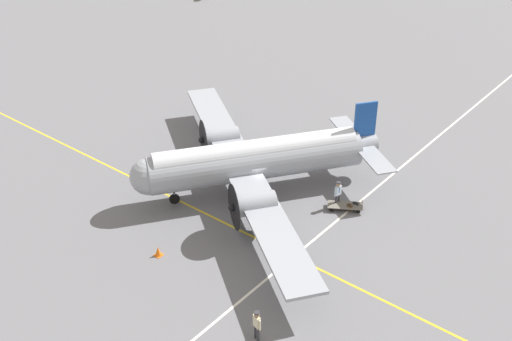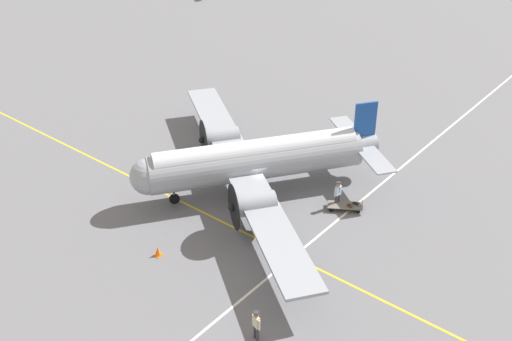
{
  "view_description": "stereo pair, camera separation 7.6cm",
  "coord_description": "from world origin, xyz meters",
  "px_view_note": "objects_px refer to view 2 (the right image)",
  "views": [
    {
      "loc": [
        23.27,
        -28.79,
        23.83
      ],
      "look_at": [
        0.0,
        0.0,
        1.63
      ],
      "focal_mm": 45.0,
      "sensor_mm": 36.0,
      "label": 1
    },
    {
      "loc": [
        23.33,
        -28.74,
        23.83
      ],
      "look_at": [
        0.0,
        0.0,
        1.63
      ],
      "focal_mm": 45.0,
      "sensor_mm": 36.0,
      "label": 2
    }
  ],
  "objects_px": {
    "baggage_cart": "(345,206)",
    "suitcase_upright_spare": "(350,208)",
    "traffic_cone": "(158,251)",
    "crew_foreground": "(256,322)",
    "suitcase_near_door": "(355,206)",
    "passenger_boarding": "(338,191)",
    "airliner_main": "(250,160)"
  },
  "relations": [
    {
      "from": "airliner_main",
      "to": "suitcase_upright_spare",
      "type": "height_order",
      "value": "airliner_main"
    },
    {
      "from": "passenger_boarding",
      "to": "traffic_cone",
      "type": "xyz_separation_m",
      "value": [
        -5.38,
        -11.05,
        -0.88
      ]
    },
    {
      "from": "crew_foreground",
      "to": "passenger_boarding",
      "type": "distance_m",
      "value": 13.07
    },
    {
      "from": "crew_foreground",
      "to": "suitcase_upright_spare",
      "type": "distance_m",
      "value": 12.96
    },
    {
      "from": "baggage_cart",
      "to": "airliner_main",
      "type": "bearing_deg",
      "value": -12.14
    },
    {
      "from": "crew_foreground",
      "to": "suitcase_near_door",
      "type": "relative_size",
      "value": 3.75
    },
    {
      "from": "airliner_main",
      "to": "crew_foreground",
      "type": "height_order",
      "value": "airliner_main"
    },
    {
      "from": "baggage_cart",
      "to": "traffic_cone",
      "type": "relative_size",
      "value": 3.99
    },
    {
      "from": "airliner_main",
      "to": "suitcase_upright_spare",
      "type": "distance_m",
      "value": 7.26
    },
    {
      "from": "airliner_main",
      "to": "crew_foreground",
      "type": "bearing_deg",
      "value": 75.93
    },
    {
      "from": "suitcase_upright_spare",
      "to": "traffic_cone",
      "type": "bearing_deg",
      "value": -119.54
    },
    {
      "from": "passenger_boarding",
      "to": "traffic_cone",
      "type": "distance_m",
      "value": 12.32
    },
    {
      "from": "suitcase_upright_spare",
      "to": "baggage_cart",
      "type": "bearing_deg",
      "value": -172.51
    },
    {
      "from": "suitcase_upright_spare",
      "to": "traffic_cone",
      "type": "xyz_separation_m",
      "value": [
        -6.31,
        -11.13,
        0.05
      ]
    },
    {
      "from": "crew_foreground",
      "to": "suitcase_upright_spare",
      "type": "height_order",
      "value": "crew_foreground"
    },
    {
      "from": "baggage_cart",
      "to": "suitcase_upright_spare",
      "type": "bearing_deg",
      "value": 154.91
    },
    {
      "from": "passenger_boarding",
      "to": "baggage_cart",
      "type": "distance_m",
      "value": 1.08
    },
    {
      "from": "crew_foreground",
      "to": "traffic_cone",
      "type": "relative_size",
      "value": 3.02
    },
    {
      "from": "baggage_cart",
      "to": "suitcase_near_door",
      "type": "bearing_deg",
      "value": -166.89
    },
    {
      "from": "baggage_cart",
      "to": "traffic_cone",
      "type": "bearing_deg",
      "value": 29.02
    },
    {
      "from": "suitcase_near_door",
      "to": "suitcase_upright_spare",
      "type": "distance_m",
      "value": 0.48
    },
    {
      "from": "suitcase_upright_spare",
      "to": "baggage_cart",
      "type": "relative_size",
      "value": 0.21
    },
    {
      "from": "airliner_main",
      "to": "suitcase_near_door",
      "type": "bearing_deg",
      "value": 147.9
    },
    {
      "from": "suitcase_upright_spare",
      "to": "traffic_cone",
      "type": "relative_size",
      "value": 0.82
    },
    {
      "from": "airliner_main",
      "to": "traffic_cone",
      "type": "xyz_separation_m",
      "value": [
        0.19,
        -8.78,
        -2.19
      ]
    },
    {
      "from": "crew_foreground",
      "to": "suitcase_near_door",
      "type": "bearing_deg",
      "value": 116.93
    },
    {
      "from": "passenger_boarding",
      "to": "suitcase_upright_spare",
      "type": "height_order",
      "value": "passenger_boarding"
    },
    {
      "from": "crew_foreground",
      "to": "suitcase_near_door",
      "type": "height_order",
      "value": "crew_foreground"
    },
    {
      "from": "suitcase_near_door",
      "to": "suitcase_upright_spare",
      "type": "height_order",
      "value": "suitcase_upright_spare"
    },
    {
      "from": "airliner_main",
      "to": "crew_foreground",
      "type": "xyz_separation_m",
      "value": [
        8.93,
        -10.35,
        -1.33
      ]
    },
    {
      "from": "crew_foreground",
      "to": "suitcase_near_door",
      "type": "xyz_separation_m",
      "value": [
        -2.27,
        13.15,
        -0.93
      ]
    },
    {
      "from": "crew_foreground",
      "to": "traffic_cone",
      "type": "bearing_deg",
      "value": -173.07
    }
  ]
}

